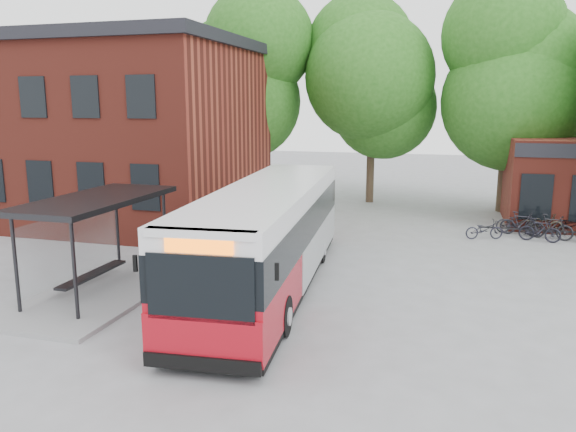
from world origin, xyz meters
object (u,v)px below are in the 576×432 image
(bicycle_0, at_px, (484,229))
(bicycle_5, at_px, (551,227))
(bicycle_4, at_px, (541,223))
(bicycle_6, at_px, (571,226))
(city_bus, at_px, (270,238))
(bus_shelter, at_px, (99,244))
(bicycle_1, at_px, (521,224))
(bicycle_3, at_px, (540,230))
(bicycle_2, at_px, (518,222))

(bicycle_0, xyz_separation_m, bicycle_5, (2.65, 0.71, 0.12))
(bicycle_4, bearing_deg, bicycle_6, -92.82)
(city_bus, height_order, bicycle_5, city_bus)
(bicycle_4, relative_size, bicycle_5, 1.03)
(bus_shelter, xyz_separation_m, bicycle_1, (12.91, 11.38, -0.94))
(bicycle_5, relative_size, bicycle_6, 1.01)
(city_bus, height_order, bicycle_3, city_bus)
(city_bus, height_order, bicycle_2, city_bus)
(bicycle_6, bearing_deg, city_bus, 156.71)
(bicycle_5, bearing_deg, bicycle_2, 71.56)
(bus_shelter, relative_size, bicycle_4, 3.88)
(bicycle_2, relative_size, bicycle_6, 1.06)
(bicycle_6, bearing_deg, bus_shelter, 150.43)
(bicycle_1, bearing_deg, bicycle_5, -98.19)
(bicycle_2, bearing_deg, bicycle_1, 179.61)
(bicycle_2, distance_m, bicycle_5, 1.49)
(bicycle_3, bearing_deg, bicycle_4, 3.07)
(city_bus, relative_size, bicycle_2, 6.71)
(bicycle_0, height_order, bicycle_6, bicycle_6)
(bicycle_2, relative_size, bicycle_5, 1.05)
(bicycle_3, relative_size, bicycle_6, 0.93)
(city_bus, xyz_separation_m, bicycle_2, (8.08, 10.04, -1.08))
(bicycle_0, relative_size, bicycle_4, 0.86)
(bicycle_6, bearing_deg, bicycle_0, 136.40)
(city_bus, bearing_deg, bicycle_0, 46.86)
(bicycle_5, distance_m, bicycle_6, 1.29)
(city_bus, height_order, bicycle_1, city_bus)
(bus_shelter, distance_m, bicycle_3, 17.08)
(bus_shelter, relative_size, bicycle_3, 4.34)
(bicycle_2, height_order, bicycle_3, bicycle_3)
(bus_shelter, bearing_deg, bicycle_2, 42.63)
(bus_shelter, bearing_deg, bicycle_3, 37.47)
(bicycle_2, distance_m, bicycle_3, 1.60)
(bicycle_4, xyz_separation_m, bicycle_6, (1.16, -0.05, -0.02))
(city_bus, height_order, bicycle_0, city_bus)
(bicycle_3, height_order, bicycle_4, bicycle_3)
(city_bus, relative_size, bicycle_6, 7.12)
(bicycle_4, height_order, bicycle_6, bicycle_4)
(bicycle_1, bearing_deg, city_bus, 153.41)
(bus_shelter, xyz_separation_m, bicycle_4, (13.79, 11.88, -0.98))
(bus_shelter, distance_m, bicycle_5, 17.81)
(bicycle_3, bearing_deg, bicycle_1, 44.41)
(bus_shelter, xyz_separation_m, bicycle_5, (14.03, 10.93, -0.92))
(bicycle_2, bearing_deg, bicycle_4, -96.97)
(bicycle_1, distance_m, bicycle_2, 0.44)
(bus_shelter, bearing_deg, bicycle_0, 41.93)
(bicycle_3, relative_size, bicycle_4, 0.89)
(city_bus, relative_size, bicycle_4, 6.84)
(bicycle_1, bearing_deg, bicycle_3, -134.62)
(bicycle_4, distance_m, bicycle_6, 1.16)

